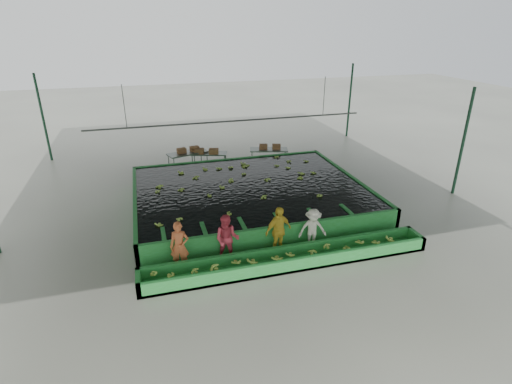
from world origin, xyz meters
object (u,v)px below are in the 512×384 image
object	(u,v)px
flotation_tank	(250,195)
packing_table_mid	(209,161)
box_stack_right	(270,149)
worker_c	(278,231)
box_stack_mid	(207,154)
worker_b	(227,239)
packing_table_left	(188,161)
worker_d	(313,229)
box_stack_left	(188,152)
packing_table_right	(269,157)
sorting_trough	(290,259)
worker_a	(179,246)

from	to	relation	value
flotation_tank	packing_table_mid	size ratio (longest dim) A/B	5.07
packing_table_mid	box_stack_right	xyz separation A→B (m)	(3.41, -0.41, 0.51)
worker_c	box_stack_mid	bearing A→B (deg)	78.04
worker_b	packing_table_left	bearing A→B (deg)	112.17
worker_d	box_stack_right	size ratio (longest dim) A/B	1.31
worker_c	packing_table_mid	distance (m)	9.56
flotation_tank	box_stack_left	size ratio (longest dim) A/B	8.21
box_stack_left	box_stack_mid	size ratio (longest dim) A/B	0.94
flotation_tank	box_stack_right	world-z (taller)	box_stack_right
flotation_tank	packing_table_mid	xyz separation A→B (m)	(-0.92, 5.21, -0.00)
worker_b	worker_c	distance (m)	1.82
packing_table_mid	packing_table_right	size ratio (longest dim) A/B	0.93
packing_table_left	packing_table_mid	xyz separation A→B (m)	(1.16, -0.13, -0.05)
flotation_tank	worker_d	distance (m)	4.46
box_stack_mid	packing_table_mid	bearing A→B (deg)	32.09
sorting_trough	worker_a	bearing A→B (deg)	167.30
worker_a	worker_d	world-z (taller)	worker_a
worker_c	box_stack_mid	world-z (taller)	worker_c
packing_table_mid	sorting_trough	bearing A→B (deg)	-84.89
worker_a	packing_table_left	world-z (taller)	worker_a
packing_table_left	box_stack_right	distance (m)	4.62
worker_a	packing_table_left	size ratio (longest dim) A/B	0.79
flotation_tank	box_stack_right	size ratio (longest dim) A/B	8.35
packing_table_left	packing_table_mid	bearing A→B (deg)	-6.27
box_stack_mid	box_stack_right	world-z (taller)	box_stack_right
flotation_tank	box_stack_left	distance (m)	5.79
box_stack_mid	worker_d	bearing A→B (deg)	-76.70
sorting_trough	worker_b	distance (m)	2.20
flotation_tank	sorting_trough	distance (m)	5.10
worker_a	worker_c	bearing A→B (deg)	11.84
worker_b	packing_table_mid	bearing A→B (deg)	105.24
worker_b	packing_table_left	distance (m)	9.65
sorting_trough	packing_table_left	world-z (taller)	packing_table_left
worker_d	box_stack_mid	size ratio (longest dim) A/B	1.21
worker_b	flotation_tank	bearing A→B (deg)	86.97
packing_table_mid	box_stack_mid	xyz separation A→B (m)	(-0.15, -0.09, 0.45)
flotation_tank	box_stack_right	xyz separation A→B (m)	(2.49, 4.81, 0.51)
worker_c	sorting_trough	bearing A→B (deg)	-97.76
packing_table_left	box_stack_left	distance (m)	0.50
packing_table_left	packing_table_mid	world-z (taller)	packing_table_left
packing_table_left	box_stack_mid	xyz separation A→B (m)	(1.01, -0.22, 0.40)
worker_c	worker_d	world-z (taller)	worker_c
flotation_tank	box_stack_right	distance (m)	5.44
worker_b	packing_table_right	size ratio (longest dim) A/B	0.83
box_stack_mid	packing_table_left	bearing A→B (deg)	167.61
worker_d	packing_table_left	world-z (taller)	worker_d
worker_b	worker_d	world-z (taller)	worker_b
sorting_trough	worker_b	world-z (taller)	worker_b
flotation_tank	box_stack_left	xyz separation A→B (m)	(-2.04, 5.39, 0.54)
packing_table_mid	box_stack_right	bearing A→B (deg)	-6.78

